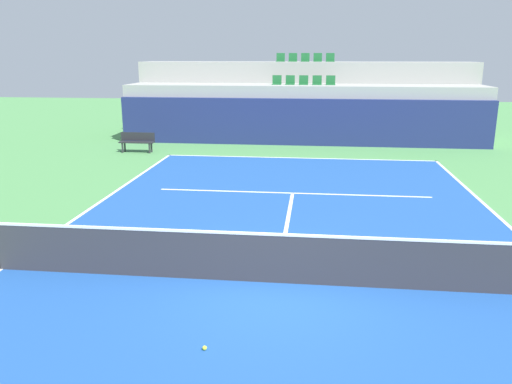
% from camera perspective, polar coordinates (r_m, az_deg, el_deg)
% --- Properties ---
extents(ground_plane, '(80.00, 80.00, 0.00)m').
position_cam_1_polar(ground_plane, '(9.65, 2.29, -10.09)').
color(ground_plane, '#4C8C4C').
extents(court_surface, '(11.00, 24.00, 0.01)m').
position_cam_1_polar(court_surface, '(9.65, 2.29, -10.07)').
color(court_surface, '#1E4C99').
rests_on(court_surface, ground_plane).
extents(baseline_far, '(11.00, 0.10, 0.00)m').
position_cam_1_polar(baseline_far, '(21.08, 4.80, 3.79)').
color(baseline_far, white).
rests_on(baseline_far, court_surface).
extents(sideline_left, '(0.10, 24.00, 0.00)m').
position_cam_1_polar(sideline_left, '(11.39, -26.48, -7.66)').
color(sideline_left, white).
rests_on(sideline_left, court_surface).
extents(service_line_far, '(8.26, 0.10, 0.00)m').
position_cam_1_polar(service_line_far, '(15.67, 4.09, -0.12)').
color(service_line_far, white).
rests_on(service_line_far, court_surface).
extents(centre_service_line, '(0.10, 6.40, 0.00)m').
position_cam_1_polar(centre_service_line, '(12.62, 3.41, -3.90)').
color(centre_service_line, white).
rests_on(centre_service_line, court_surface).
extents(back_wall, '(17.15, 0.30, 2.15)m').
position_cam_1_polar(back_wall, '(24.04, 5.12, 7.74)').
color(back_wall, navy).
rests_on(back_wall, ground_plane).
extents(stands_tier_lower, '(17.15, 2.40, 2.70)m').
position_cam_1_polar(stands_tier_lower, '(25.35, 5.22, 8.74)').
color(stands_tier_lower, '#9E9E99').
rests_on(stands_tier_lower, ground_plane).
extents(stands_tier_upper, '(17.15, 2.40, 3.75)m').
position_cam_1_polar(stands_tier_upper, '(27.69, 5.39, 10.35)').
color(stands_tier_upper, '#9E9E99').
rests_on(stands_tier_upper, ground_plane).
extents(seating_row_lower, '(3.02, 0.44, 0.44)m').
position_cam_1_polar(seating_row_lower, '(25.32, 5.31, 12.08)').
color(seating_row_lower, '#1E6633').
rests_on(seating_row_lower, stands_tier_lower).
extents(seating_row_upper, '(3.02, 0.44, 0.44)m').
position_cam_1_polar(seating_row_upper, '(27.69, 5.50, 14.49)').
color(seating_row_upper, '#1E6633').
rests_on(seating_row_upper, stands_tier_upper).
extents(tennis_net, '(11.08, 0.08, 1.07)m').
position_cam_1_polar(tennis_net, '(9.45, 2.33, -7.30)').
color(tennis_net, black).
rests_on(tennis_net, court_surface).
extents(player_bench, '(1.50, 0.40, 0.85)m').
position_cam_1_polar(player_bench, '(22.85, -13.08, 5.59)').
color(player_bench, '#232328').
rests_on(player_bench, ground_plane).
extents(tennis_ball_0, '(0.07, 0.07, 0.07)m').
position_cam_1_polar(tennis_ball_0, '(7.69, -5.74, -16.87)').
color(tennis_ball_0, '#CCE033').
rests_on(tennis_ball_0, court_surface).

